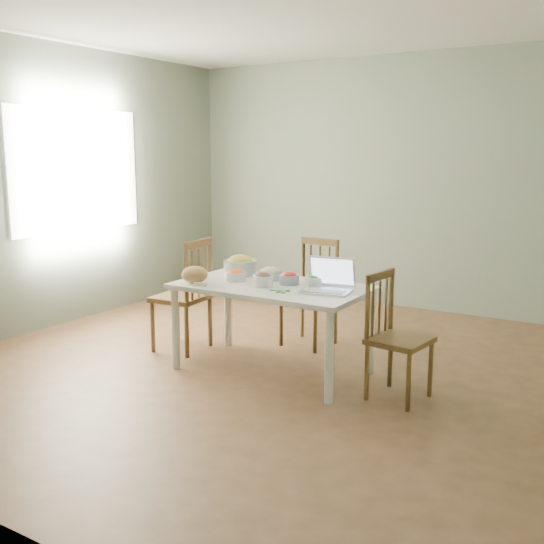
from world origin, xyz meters
The scene contains 20 objects.
floor centered at (0.00, 0.00, 0.00)m, with size 5.00×5.00×0.00m, color #4A341D.
ceiling centered at (0.00, 0.00, 2.70)m, with size 5.00×5.00×0.00m, color white.
wall_back centered at (0.00, 2.50, 1.35)m, with size 5.00×0.00×2.70m, color slate.
wall_left centered at (-2.50, 0.00, 1.35)m, with size 0.00×5.00×2.70m, color slate.
window_left centered at (-2.48, 0.30, 1.50)m, with size 0.04×1.60×1.20m, color white.
dining_table centered at (0.01, -0.07, 0.34)m, with size 1.46×0.82×0.68m, color white, non-canonical shape.
chair_far centered at (-0.08, 0.69, 0.47)m, with size 0.41×0.39×0.93m, color brown, non-canonical shape.
chair_left centered at (-0.95, 0.00, 0.48)m, with size 0.43×0.41×0.96m, color brown, non-canonical shape.
chair_right centered at (1.05, -0.09, 0.44)m, with size 0.39×0.37×0.87m, color brown, non-canonical shape.
bread_boule centered at (-0.54, -0.32, 0.75)m, with size 0.20×0.20×0.13m, color #B7834E.
butter_stick centered at (-0.42, -0.39, 0.70)m, with size 0.10×0.03×0.03m, color #F2EBC3.
bowl_squash centered at (-0.43, 0.15, 0.76)m, with size 0.28×0.28×0.16m, color #CAB756, non-canonical shape.
bowl_carrot centered at (-0.32, -0.08, 0.73)m, with size 0.16×0.16×0.09m, color #FE5E0F, non-canonical shape.
bowl_onion centered at (-0.10, 0.10, 0.73)m, with size 0.19×0.19×0.10m, color white, non-canonical shape.
bowl_mushroom centered at (-0.02, -0.14, 0.73)m, with size 0.15×0.15×0.10m, color #361D11, non-canonical shape.
bowl_redpep centered at (0.11, 0.03, 0.73)m, with size 0.15×0.15×0.09m, color #B81907, non-canonical shape.
bowl_broccoli centered at (0.30, 0.09, 0.73)m, with size 0.14×0.14×0.09m, color #163415, non-canonical shape.
flatbread centered at (0.32, 0.23, 0.69)m, with size 0.22×0.22×0.02m, color #D4B481.
basil_bunch centered at (0.18, -0.24, 0.69)m, with size 0.18×0.18×0.02m, color #1E4B16, non-canonical shape.
laptop centered at (0.48, -0.08, 0.80)m, with size 0.35×0.31×0.24m, color silver, non-canonical shape.
Camera 1 is at (2.51, -4.10, 1.67)m, focal length 42.05 mm.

